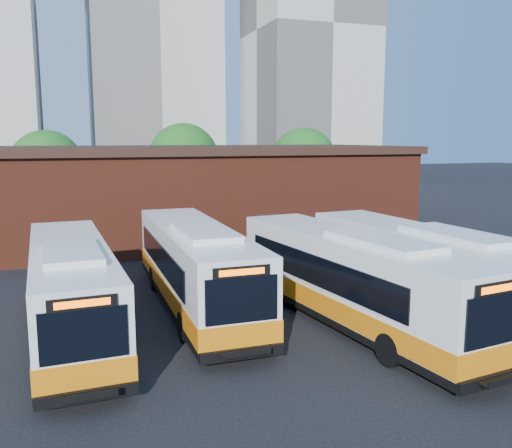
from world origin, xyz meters
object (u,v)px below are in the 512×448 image
object	(u,v)px
bus_west	(71,292)
bus_east	(426,275)
transit_worker	(416,330)
bus_mideast	(353,283)
bus_midwest	(196,270)

from	to	relation	value
bus_west	bus_east	xyz separation A→B (m)	(13.17, -2.30, 0.08)
bus_west	transit_worker	bearing A→B (deg)	-33.09
bus_west	bus_mideast	bearing A→B (deg)	-16.47
transit_worker	bus_mideast	bearing A→B (deg)	6.16
bus_west	bus_east	size ratio (longest dim) A/B	0.95
bus_mideast	bus_east	xyz separation A→B (m)	(3.26, 0.11, 0.00)
bus_west	bus_east	distance (m)	13.37
bus_west	bus_east	bearing A→B (deg)	-12.72
bus_west	transit_worker	xyz separation A→B (m)	(10.18, -5.94, -0.56)
bus_midwest	transit_worker	bearing A→B (deg)	-54.60
bus_mideast	transit_worker	xyz separation A→B (m)	(0.27, -3.54, -0.64)
transit_worker	bus_east	bearing A→B (deg)	-37.65
bus_midwest	transit_worker	size ratio (longest dim) A/B	6.65
bus_east	transit_worker	size ratio (longest dim) A/B	6.76
bus_west	bus_midwest	xyz separation A→B (m)	(4.83, 1.56, 0.07)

